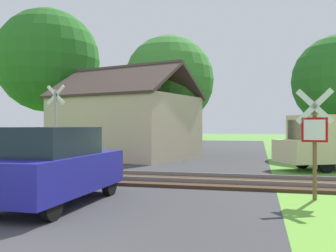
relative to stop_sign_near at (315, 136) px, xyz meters
The scene contains 8 objects.
road_asphalt 6.61m from the stop_sign_near, 140.31° to the right, with size 8.18×80.00×0.01m, color #38383A.
rail_track 5.60m from the stop_sign_near, 156.31° to the left, with size 60.00×2.60×0.22m.
stop_sign_near is the anchor object (origin of this frame).
crossing_sign_far 11.22m from the stop_sign_near, 153.11° to the left, with size 0.88×0.12×3.60m.
house 13.47m from the stop_sign_near, 129.96° to the left, with size 8.64×7.73×5.24m.
tree_center 15.44m from the stop_sign_near, 117.08° to the left, with size 5.69×5.69×7.53m.
tree_left 20.48m from the stop_sign_near, 139.55° to the left, with size 6.94×6.94×9.67m.
parked_car 6.18m from the stop_sign_near, 161.23° to the right, with size 1.71×4.03×1.78m.
Camera 1 is at (3.64, -3.55, 1.81)m, focal length 40.00 mm.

